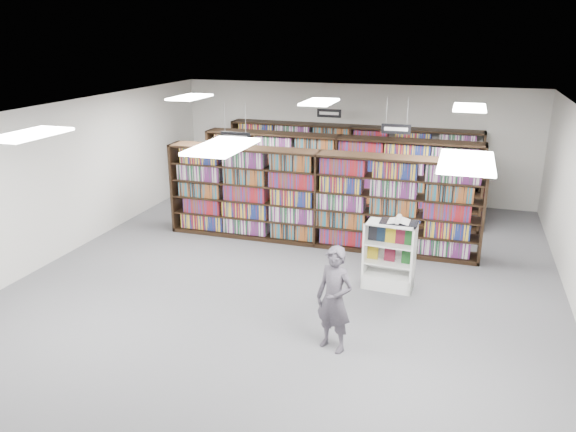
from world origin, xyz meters
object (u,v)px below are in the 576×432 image
(endcap_display, at_px, (389,265))
(shopper, at_px, (334,299))
(bookshelf_row_near, at_px, (318,199))
(open_book, at_px, (399,221))

(endcap_display, bearing_deg, shopper, -97.77)
(endcap_display, xyz_separation_m, shopper, (-0.49, -2.40, 0.37))
(bookshelf_row_near, distance_m, open_book, 2.68)
(open_book, bearing_deg, shopper, -103.51)
(open_book, bearing_deg, endcap_display, -171.08)
(bookshelf_row_near, relative_size, endcap_display, 5.44)
(bookshelf_row_near, bearing_deg, endcap_display, -44.44)
(bookshelf_row_near, height_order, endcap_display, bookshelf_row_near)
(bookshelf_row_near, relative_size, open_book, 10.33)
(bookshelf_row_near, bearing_deg, shopper, -72.21)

